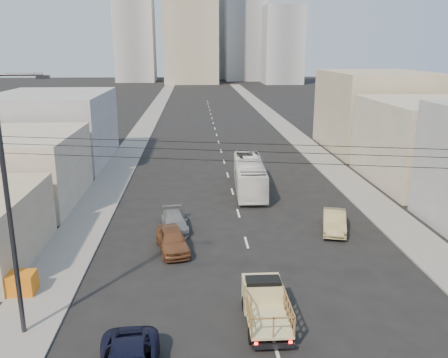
{
  "coord_description": "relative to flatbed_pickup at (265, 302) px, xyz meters",
  "views": [
    {
      "loc": [
        -3.45,
        -15.89,
        12.8
      ],
      "look_at": [
        -1.3,
        17.77,
        3.5
      ],
      "focal_mm": 38.0,
      "sensor_mm": 36.0,
      "label": 1
    }
  ],
  "objects": [
    {
      "name": "high_rise_tower",
      "position": [
        -3.81,
        165.82,
        28.91
      ],
      "size": [
        20.0,
        20.0,
        60.0
      ],
      "primitive_type": "cube",
      "color": "tan",
      "rests_on": "ground"
    },
    {
      "name": "midrise_back",
      "position": [
        6.19,
        195.82,
        20.91
      ],
      "size": [
        18.0,
        18.0,
        44.0
      ],
      "primitive_type": "cube",
      "color": "gray",
      "rests_on": "ground"
    },
    {
      "name": "bldg_left_mid",
      "position": [
        -18.81,
        19.82,
        1.91
      ],
      "size": [
        11.0,
        12.0,
        6.0
      ],
      "primitive_type": "cube",
      "color": "#A99F88",
      "rests_on": "ground"
    },
    {
      "name": "lane_dashes",
      "position": [
        0.19,
        48.82,
        -1.09
      ],
      "size": [
        0.15,
        104.0,
        0.01
      ],
      "color": "silver",
      "rests_on": "ground"
    },
    {
      "name": "streetlamp_left",
      "position": [
        -11.2,
        -0.18,
        5.34
      ],
      "size": [
        2.36,
        0.25,
        12.0
      ],
      "color": "#2D2D33",
      "rests_on": "ground"
    },
    {
      "name": "sidewalk_right",
      "position": [
        11.94,
        65.82,
        -1.03
      ],
      "size": [
        3.5,
        180.0,
        0.12
      ],
      "primitive_type": "cube",
      "color": "slate",
      "rests_on": "ground"
    },
    {
      "name": "flatbed_pickup",
      "position": [
        0.0,
        0.0,
        0.0
      ],
      "size": [
        1.95,
        4.41,
        1.9
      ],
      "color": "#C0B681",
      "rests_on": "ground"
    },
    {
      "name": "bldg_right_mid",
      "position": [
        19.69,
        23.82,
        2.91
      ],
      "size": [
        11.0,
        14.0,
        8.0
      ],
      "primitive_type": "cube",
      "color": "#A99F88",
      "rests_on": "ground"
    },
    {
      "name": "crate_stack",
      "position": [
        -12.81,
        3.53,
        -0.4
      ],
      "size": [
        1.8,
        1.2,
        1.14
      ],
      "color": "orange",
      "rests_on": "sidewalk_left"
    },
    {
      "name": "sidewalk_left",
      "position": [
        -11.56,
        65.82,
        -1.03
      ],
      "size": [
        3.5,
        180.0,
        0.12
      ],
      "primitive_type": "cube",
      "color": "slate",
      "rests_on": "ground"
    },
    {
      "name": "midrise_east",
      "position": [
        30.19,
        160.82,
        12.91
      ],
      "size": [
        14.0,
        14.0,
        28.0
      ],
      "primitive_type": "cube",
      "color": "gray",
      "rests_on": "ground"
    },
    {
      "name": "city_bus",
      "position": [
        1.8,
        22.1,
        0.39
      ],
      "size": [
        3.01,
        10.8,
        2.98
      ],
      "primitive_type": "imported",
      "rotation": [
        0.0,
        0.0,
        -0.05
      ],
      "color": "white",
      "rests_on": "ground"
    },
    {
      "name": "bldg_left_far",
      "position": [
        -19.31,
        34.82,
        2.91
      ],
      "size": [
        12.0,
        16.0,
        8.0
      ],
      "primitive_type": "cube",
      "color": "gray",
      "rests_on": "ground"
    },
    {
      "name": "sedan_brown",
      "position": [
        -4.79,
        8.8,
        -0.34
      ],
      "size": [
        2.65,
        4.72,
        1.52
      ],
      "primitive_type": "imported",
      "rotation": [
        0.0,
        0.0,
        0.2
      ],
      "color": "brown",
      "rests_on": "ground"
    },
    {
      "name": "sedan_grey",
      "position": [
        -4.8,
        12.62,
        -0.47
      ],
      "size": [
        2.31,
        4.52,
        1.25
      ],
      "primitive_type": "imported",
      "rotation": [
        0.0,
        0.0,
        0.13
      ],
      "color": "gray",
      "rests_on": "ground"
    },
    {
      "name": "sedan_tan",
      "position": [
        6.76,
        11.55,
        -0.35
      ],
      "size": [
        2.65,
        4.75,
        1.48
      ],
      "primitive_type": "imported",
      "rotation": [
        0.0,
        0.0,
        -0.25
      ],
      "color": "tan",
      "rests_on": "ground"
    },
    {
      "name": "midrise_nw",
      "position": [
        -25.81,
        175.82,
        15.91
      ],
      "size": [
        15.0,
        15.0,
        34.0
      ],
      "primitive_type": "cube",
      "color": "gray",
      "rests_on": "ground"
    },
    {
      "name": "overhead_wires",
      "position": [
        0.19,
        -2.68,
        7.87
      ],
      "size": [
        23.01,
        5.02,
        0.72
      ],
      "color": "black",
      "rests_on": "ground"
    },
    {
      "name": "midrise_ne",
      "position": [
        18.19,
        180.82,
        18.91
      ],
      "size": [
        16.0,
        16.0,
        40.0
      ],
      "primitive_type": "cube",
      "color": "gray",
      "rests_on": "ground"
    },
    {
      "name": "bldg_right_far",
      "position": [
        20.19,
        39.82,
        3.91
      ],
      "size": [
        12.0,
        16.0,
        10.0
      ],
      "primitive_type": "cube",
      "color": "tan",
      "rests_on": "ground"
    }
  ]
}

